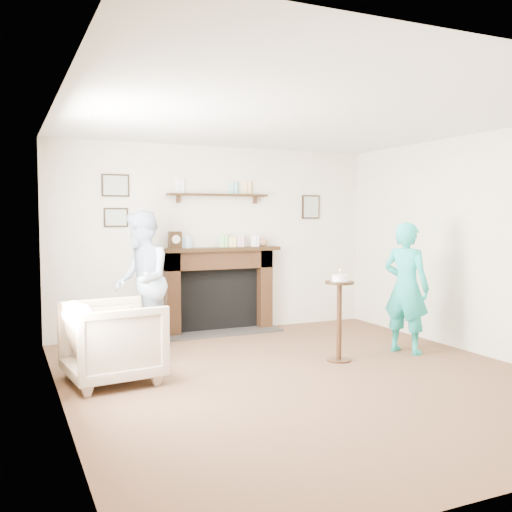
# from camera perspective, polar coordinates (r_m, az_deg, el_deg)

# --- Properties ---
(ground) EXTENTS (5.00, 5.00, 0.00)m
(ground) POSITION_cam_1_polar(r_m,az_deg,el_deg) (5.68, 5.07, -12.01)
(ground) COLOR brown
(ground) RESTS_ON ground
(room_shell) EXTENTS (4.54, 5.02, 2.52)m
(room_shell) POSITION_cam_1_polar(r_m,az_deg,el_deg) (6.08, 1.95, 4.54)
(room_shell) COLOR #EEE1CA
(room_shell) RESTS_ON ground
(armchair) EXTENTS (0.94, 0.92, 0.77)m
(armchair) POSITION_cam_1_polar(r_m,az_deg,el_deg) (5.70, -14.01, -12.07)
(armchair) COLOR tan
(armchair) RESTS_ON ground
(man) EXTENTS (0.74, 0.88, 1.64)m
(man) POSITION_cam_1_polar(r_m,az_deg,el_deg) (6.87, -11.30, -9.25)
(man) COLOR silver
(man) RESTS_ON ground
(woman) EXTENTS (0.55, 0.65, 1.50)m
(woman) POSITION_cam_1_polar(r_m,az_deg,el_deg) (6.87, 14.66, -9.31)
(woman) COLOR teal
(woman) RESTS_ON ground
(pedestal_table) EXTENTS (0.31, 0.31, 1.00)m
(pedestal_table) POSITION_cam_1_polar(r_m,az_deg,el_deg) (6.22, 8.33, -4.85)
(pedestal_table) COLOR black
(pedestal_table) RESTS_ON ground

